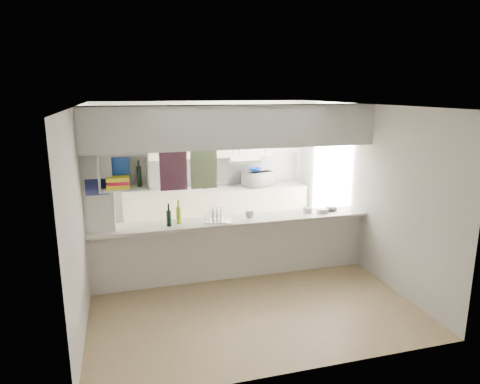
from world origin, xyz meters
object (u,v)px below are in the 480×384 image
object	(u,v)px
microwave	(257,179)
wine_bottles	(174,216)
bowl	(255,170)
dish_rack	(220,215)

from	to	relation	value
microwave	wine_bottles	world-z (taller)	wine_bottles
wine_bottles	microwave	bearing A→B (deg)	47.42
bowl	wine_bottles	distance (m)	2.84
microwave	dish_rack	distance (m)	2.45
microwave	dish_rack	world-z (taller)	microwave
bowl	dish_rack	world-z (taller)	bowl
bowl	dish_rack	distance (m)	2.45
microwave	wine_bottles	distance (m)	2.86
dish_rack	wine_bottles	bearing A→B (deg)	-160.19
bowl	wine_bottles	xyz separation A→B (m)	(-1.88, -2.12, -0.21)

